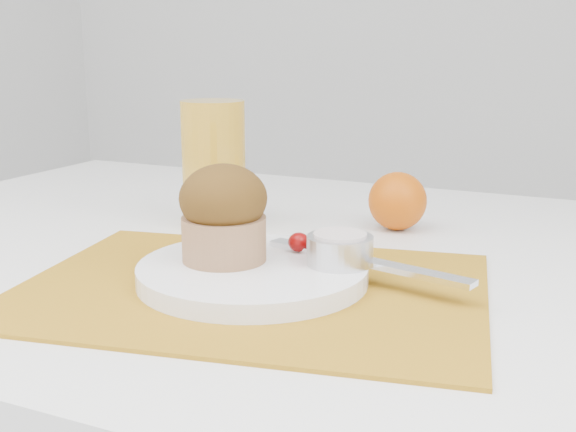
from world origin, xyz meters
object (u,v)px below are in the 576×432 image
at_px(orange, 397,201).
at_px(muffin, 224,214).
at_px(plate, 253,273).
at_px(juice_glass, 214,164).

height_order(orange, muffin, muffin).
bearing_deg(plate, muffin, -179.49).
bearing_deg(muffin, orange, 70.06).
xyz_separation_m(juice_glass, muffin, (0.12, -0.18, -0.01)).
bearing_deg(plate, orange, 76.11).
bearing_deg(juice_glass, plate, -50.96).
bearing_deg(orange, juice_glass, -159.85).
xyz_separation_m(plate, muffin, (-0.03, -0.00, 0.05)).
bearing_deg(orange, muffin, -109.94).
xyz_separation_m(plate, orange, (0.06, 0.26, 0.02)).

